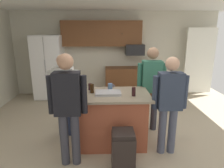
% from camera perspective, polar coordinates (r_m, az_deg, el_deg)
% --- Properties ---
extents(floor, '(7.04, 7.04, 0.00)m').
position_cam_1_polar(floor, '(4.16, 2.60, -14.09)').
color(floor, '#B7A88E').
rests_on(floor, ground).
extents(back_wall, '(6.40, 0.10, 2.60)m').
position_cam_1_polar(back_wall, '(6.46, 0.73, 8.71)').
color(back_wall, beige).
rests_on(back_wall, ground).
extents(french_door_window_panel, '(0.90, 0.06, 2.00)m').
position_cam_1_polar(french_door_window_panel, '(6.75, 23.67, 6.00)').
color(french_door_window_panel, white).
rests_on(french_door_window_panel, ground).
extents(cabinet_run_upper, '(2.40, 0.38, 0.75)m').
position_cam_1_polar(cabinet_run_upper, '(6.21, -2.96, 14.21)').
color(cabinet_run_upper, brown).
extents(cabinet_run_lower, '(1.80, 0.63, 0.90)m').
position_cam_1_polar(cabinet_run_lower, '(6.36, 6.25, 0.72)').
color(cabinet_run_lower, brown).
rests_on(cabinet_run_lower, ground).
extents(refrigerator, '(0.85, 0.76, 1.89)m').
position_cam_1_polar(refrigerator, '(6.32, -17.57, 4.60)').
color(refrigerator, white).
rests_on(refrigerator, ground).
extents(microwave_over_range, '(0.56, 0.40, 0.32)m').
position_cam_1_polar(microwave_over_range, '(6.21, 6.49, 9.74)').
color(microwave_over_range, black).
extents(kitchen_island, '(1.29, 0.87, 0.96)m').
position_cam_1_polar(kitchen_island, '(3.67, 0.17, -9.79)').
color(kitchen_island, '#9E4C33').
rests_on(kitchen_island, ground).
extents(person_guest_right, '(0.57, 0.23, 1.72)m').
position_cam_1_polar(person_guest_right, '(4.05, 11.16, 0.02)').
color(person_guest_right, '#383842').
rests_on(person_guest_right, ground).
extents(person_guest_by_door, '(0.57, 0.23, 1.73)m').
position_cam_1_polar(person_guest_by_door, '(2.98, -12.51, -5.48)').
color(person_guest_by_door, '#383842').
rests_on(person_guest_by_door, ground).
extents(person_elder_center, '(0.57, 0.22, 1.64)m').
position_cam_1_polar(person_elder_center, '(3.34, 16.10, -4.45)').
color(person_elder_center, '#4C5166').
rests_on(person_elder_center, ground).
extents(person_host_foreground, '(0.57, 0.22, 1.61)m').
position_cam_1_polar(person_host_foreground, '(3.89, -13.52, -1.87)').
color(person_host_foreground, '#232D4C').
rests_on(person_host_foreground, ground).
extents(mug_ceramic_white, '(0.13, 0.09, 0.11)m').
position_cam_1_polar(mug_ceramic_white, '(3.73, -0.51, -0.68)').
color(mug_ceramic_white, '#4C6B99').
rests_on(mug_ceramic_white, kitchen_island).
extents(tumbler_amber, '(0.07, 0.07, 0.17)m').
position_cam_1_polar(tumbler_amber, '(3.27, -8.17, -2.62)').
color(tumbler_amber, black).
rests_on(tumbler_amber, kitchen_island).
extents(glass_pilsner, '(0.07, 0.07, 0.15)m').
position_cam_1_polar(glass_pilsner, '(3.37, 6.20, -2.19)').
color(glass_pilsner, black).
rests_on(glass_pilsner, kitchen_island).
extents(glass_short_whisky, '(0.06, 0.06, 0.12)m').
position_cam_1_polar(glass_short_whisky, '(3.70, -6.31, -0.79)').
color(glass_short_whisky, black).
rests_on(glass_short_whisky, kitchen_island).
extents(glass_stout_tall, '(0.07, 0.07, 0.15)m').
position_cam_1_polar(glass_stout_tall, '(3.53, -5.76, -1.31)').
color(glass_stout_tall, black).
rests_on(glass_stout_tall, kitchen_island).
extents(serving_tray, '(0.44, 0.30, 0.04)m').
position_cam_1_polar(serving_tray, '(3.46, -1.12, -2.54)').
color(serving_tray, '#B7B7BC').
rests_on(serving_tray, kitchen_island).
extents(trash_bin, '(0.34, 0.34, 0.61)m').
position_cam_1_polar(trash_bin, '(3.14, 3.19, -18.34)').
color(trash_bin, black).
rests_on(trash_bin, ground).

